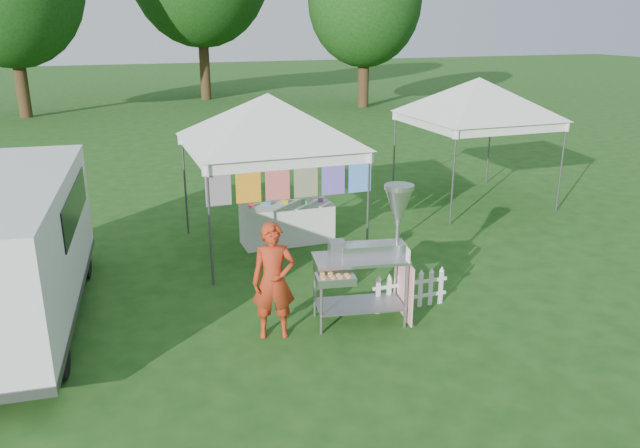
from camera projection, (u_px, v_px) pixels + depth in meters
name	position (u px, v px, depth m)	size (l,w,h in m)	color
ground	(335.00, 325.00, 9.17)	(120.00, 120.00, 0.00)	#1B4814
canopy_main	(268.00, 94.00, 11.36)	(4.24, 4.24, 3.45)	#59595E
canopy_right	(480.00, 78.00, 14.47)	(4.24, 4.24, 3.45)	#59595E
tree_right	(365.00, 0.00, 30.44)	(5.60, 5.60, 8.42)	#321F12
donut_cart	(376.00, 244.00, 8.93)	(1.61, 1.00, 2.06)	gray
vendor	(274.00, 281.00, 8.62)	(0.61, 0.40, 1.67)	#A72E14
picket_fence	(410.00, 291.00, 9.61)	(1.26, 0.03, 0.56)	silver
display_table	(287.00, 224.00, 12.46)	(1.80, 0.70, 0.79)	white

